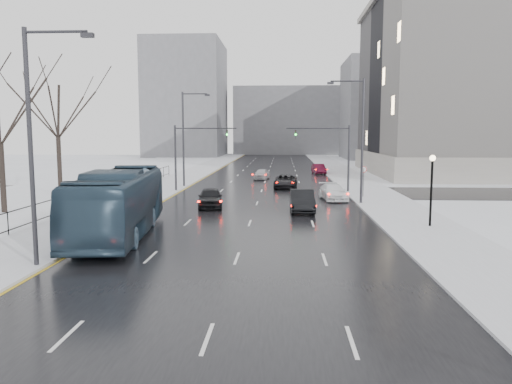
% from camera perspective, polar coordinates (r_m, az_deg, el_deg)
% --- Properties ---
extents(road, '(16.00, 150.00, 0.04)m').
position_cam_1_polar(road, '(60.54, 1.09, 1.33)').
color(road, black).
rests_on(road, ground).
extents(cross_road, '(130.00, 10.00, 0.04)m').
position_cam_1_polar(cross_road, '(48.61, 0.60, -0.01)').
color(cross_road, black).
rests_on(cross_road, ground).
extents(sidewalk_left, '(5.00, 150.00, 0.16)m').
position_cam_1_polar(sidewalk_left, '(61.79, -8.69, 1.42)').
color(sidewalk_left, silver).
rests_on(sidewalk_left, ground).
extents(sidewalk_right, '(5.00, 150.00, 0.16)m').
position_cam_1_polar(sidewalk_right, '(61.08, 10.98, 1.31)').
color(sidewalk_right, silver).
rests_on(sidewalk_right, ground).
extents(park_strip, '(14.00, 150.00, 0.12)m').
position_cam_1_polar(park_strip, '(64.40, -17.00, 1.40)').
color(park_strip, white).
rests_on(park_strip, ground).
extents(tree_park_d, '(8.75, 8.75, 12.50)m').
position_cam_1_polar(tree_park_d, '(40.00, -26.79, -2.23)').
color(tree_park_d, black).
rests_on(tree_park_d, ground).
extents(tree_park_e, '(9.45, 9.45, 13.50)m').
position_cam_1_polar(tree_park_e, '(48.99, -21.40, -0.45)').
color(tree_park_e, black).
rests_on(tree_park_e, ground).
extents(iron_fence, '(0.06, 70.00, 1.30)m').
position_cam_1_polar(iron_fence, '(34.13, -23.20, -1.94)').
color(iron_fence, black).
rests_on(iron_fence, sidewalk_left).
extents(streetlight_r_mid, '(2.95, 0.25, 10.00)m').
position_cam_1_polar(streetlight_r_mid, '(40.69, 11.75, 6.44)').
color(streetlight_r_mid, '#2D2D33').
rests_on(streetlight_r_mid, ground).
extents(streetlight_l_near, '(2.95, 0.25, 10.00)m').
position_cam_1_polar(streetlight_l_near, '(22.68, -23.91, 5.86)').
color(streetlight_l_near, '#2D2D33').
rests_on(streetlight_l_near, ground).
extents(streetlight_l_far, '(2.95, 0.25, 10.00)m').
position_cam_1_polar(streetlight_l_far, '(53.23, -8.08, 6.55)').
color(streetlight_l_far, '#2D2D33').
rests_on(streetlight_l_far, ground).
extents(lamppost_r_mid, '(0.36, 0.36, 4.28)m').
position_cam_1_polar(lamppost_r_mid, '(31.65, 19.44, 1.29)').
color(lamppost_r_mid, black).
rests_on(lamppost_r_mid, sidewalk_right).
extents(mast_signal_right, '(6.10, 0.33, 6.50)m').
position_cam_1_polar(mast_signal_right, '(48.54, 9.31, 4.73)').
color(mast_signal_right, '#2D2D33').
rests_on(mast_signal_right, ground).
extents(mast_signal_left, '(6.10, 0.33, 6.50)m').
position_cam_1_polar(mast_signal_left, '(49.17, -7.99, 4.78)').
color(mast_signal_left, '#2D2D33').
rests_on(mast_signal_left, ground).
extents(no_uturn_sign, '(0.60, 0.06, 2.70)m').
position_cam_1_polar(no_uturn_sign, '(44.94, 12.19, 2.21)').
color(no_uturn_sign, '#2D2D33').
rests_on(no_uturn_sign, sidewalk_right).
extents(bldg_far_right, '(24.00, 20.00, 22.00)m').
position_cam_1_polar(bldg_far_right, '(118.23, 15.93, 9.05)').
color(bldg_far_right, slate).
rests_on(bldg_far_right, ground).
extents(bldg_far_left, '(18.00, 22.00, 28.00)m').
position_cam_1_polar(bldg_far_left, '(127.79, -7.93, 10.39)').
color(bldg_far_left, slate).
rests_on(bldg_far_left, ground).
extents(bldg_far_center, '(30.00, 18.00, 18.00)m').
position_cam_1_polar(bldg_far_center, '(140.28, 3.89, 8.07)').
color(bldg_far_center, slate).
rests_on(bldg_far_center, ground).
extents(bus, '(4.61, 13.56, 3.70)m').
position_cam_1_polar(bus, '(28.75, -15.36, -1.19)').
color(bus, '#2A3F52').
rests_on(bus, road).
extents(sedan_center_near, '(2.39, 4.68, 1.53)m').
position_cam_1_polar(sedan_center_near, '(38.55, -5.27, -0.64)').
color(sedan_center_near, black).
rests_on(sedan_center_near, road).
extents(sedan_right_near, '(1.77, 4.87, 1.60)m').
position_cam_1_polar(sedan_right_near, '(36.43, 5.28, -1.01)').
color(sedan_right_near, black).
rests_on(sedan_right_near, road).
extents(sedan_right_cross, '(2.53, 5.12, 1.39)m').
position_cam_1_polar(sedan_right_cross, '(52.02, 3.40, 1.22)').
color(sedan_right_cross, black).
rests_on(sedan_right_cross, road).
extents(sedan_right_far, '(2.47, 4.87, 1.36)m').
position_cam_1_polar(sedan_right_far, '(43.24, 8.81, 0.00)').
color(sedan_right_far, white).
rests_on(sedan_right_far, road).
extents(sedan_center_far, '(2.10, 4.11, 1.34)m').
position_cam_1_polar(sedan_center_far, '(61.63, 0.66, 2.07)').
color(sedan_center_far, '#B5B6BB').
rests_on(sedan_center_far, road).
extents(sedan_right_distant, '(1.95, 4.36, 1.39)m').
position_cam_1_polar(sedan_right_distant, '(70.64, 7.19, 2.63)').
color(sedan_right_distant, '#5C0F28').
rests_on(sedan_right_distant, road).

